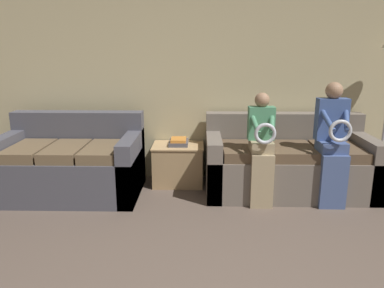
% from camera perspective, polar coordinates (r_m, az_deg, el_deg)
% --- Properties ---
extents(wall_back, '(6.87, 0.06, 2.55)m').
position_cam_1_polar(wall_back, '(4.62, 3.58, 10.25)').
color(wall_back, '#C6B789').
rests_on(wall_back, ground_plane).
extents(couch_main, '(1.85, 0.89, 0.86)m').
position_cam_1_polar(couch_main, '(4.42, 14.29, -2.96)').
color(couch_main, '#70665B').
rests_on(couch_main, ground_plane).
extents(couch_side, '(1.53, 0.94, 0.88)m').
position_cam_1_polar(couch_side, '(4.42, -17.89, -3.08)').
color(couch_side, '#4C4C56').
rests_on(couch_side, ground_plane).
extents(child_left_seated, '(0.27, 0.36, 1.17)m').
position_cam_1_polar(child_left_seated, '(3.92, 10.57, -0.05)').
color(child_left_seated, tan).
rests_on(child_left_seated, ground_plane).
extents(child_right_seated, '(0.32, 0.38, 1.27)m').
position_cam_1_polar(child_right_seated, '(4.09, 20.65, 0.66)').
color(child_right_seated, '#475B8E').
rests_on(child_right_seated, ground_plane).
extents(side_shelf, '(0.61, 0.47, 0.49)m').
position_cam_1_polar(side_shelf, '(4.53, -2.11, -3.02)').
color(side_shelf, tan).
rests_on(side_shelf, ground_plane).
extents(book_stack, '(0.22, 0.29, 0.08)m').
position_cam_1_polar(book_stack, '(4.46, -2.04, 0.34)').
color(book_stack, '#4C4C56').
rests_on(book_stack, side_shelf).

